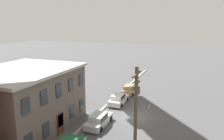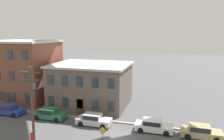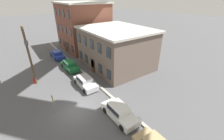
# 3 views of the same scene
# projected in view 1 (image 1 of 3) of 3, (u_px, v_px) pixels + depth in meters

# --- Properties ---
(ground_plane) EXTENTS (200.00, 200.00, 0.00)m
(ground_plane) POSITION_uv_depth(u_px,v_px,m) (133.00, 116.00, 27.26)
(ground_plane) COLOR #4C4C4F
(kerb_strip) EXTENTS (56.00, 0.36, 0.16)m
(kerb_strip) POSITION_uv_depth(u_px,v_px,m) (101.00, 111.00, 28.81)
(kerb_strip) COLOR #9E998E
(kerb_strip) RESTS_ON ground_plane
(apartment_midblock) EXTENTS (12.01, 9.65, 6.64)m
(apartment_midblock) POSITION_uv_depth(u_px,v_px,m) (23.00, 99.00, 23.83)
(apartment_midblock) COLOR #66564C
(apartment_midblock) RESTS_ON ground_plane
(car_silver) EXTENTS (4.40, 1.92, 1.43)m
(car_silver) POSITION_uv_depth(u_px,v_px,m) (99.00, 120.00, 24.60)
(car_silver) COLOR #B7B7BC
(car_silver) RESTS_ON ground_plane
(car_white) EXTENTS (4.40, 1.92, 1.43)m
(car_white) POSITION_uv_depth(u_px,v_px,m) (118.00, 99.00, 31.47)
(car_white) COLOR silver
(car_white) RESTS_ON ground_plane
(car_tan) EXTENTS (4.40, 1.92, 1.43)m
(car_tan) POSITION_uv_depth(u_px,v_px,m) (129.00, 89.00, 36.15)
(car_tan) COLOR tan
(car_tan) RESTS_ON ground_plane
(caution_sign) EXTENTS (0.87, 0.08, 2.36)m
(caution_sign) POSITION_uv_depth(u_px,v_px,m) (149.00, 110.00, 25.33)
(caution_sign) COLOR slate
(caution_sign) RESTS_ON ground_plane
(utility_pole) EXTENTS (2.40, 0.44, 8.09)m
(utility_pole) POSITION_uv_depth(u_px,v_px,m) (136.00, 109.00, 17.59)
(utility_pole) COLOR brown
(utility_pole) RESTS_ON ground_plane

